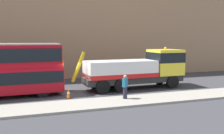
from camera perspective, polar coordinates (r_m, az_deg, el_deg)
name	(u,v)px	position (r m, az deg, el deg)	size (l,w,h in m)	color
ground_plane	(74,93)	(20.67, -8.72, -5.90)	(120.00, 120.00, 0.00)	#38383D
near_kerb	(85,105)	(16.65, -6.13, -8.57)	(60.00, 2.80, 0.15)	gray
building_facade	(59,6)	(28.79, -12.04, 13.57)	(60.00, 1.50, 16.00)	#9E7A5B
recovery_tow_truck	(139,69)	(22.35, 6.14, -0.38)	(10.18, 2.94, 3.67)	#2D2D2D
pedestrian_bystander	(125,87)	(17.73, 3.01, -4.61)	(0.48, 0.45, 1.71)	#232333
traffic_cone_near_bus	(69,94)	(18.81, -9.91, -6.07)	(0.36, 0.36, 0.72)	orange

